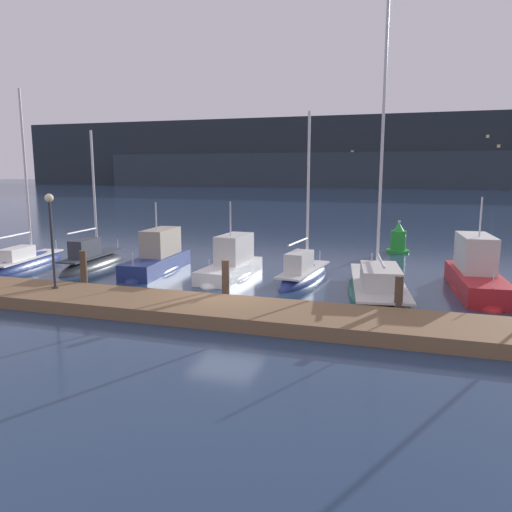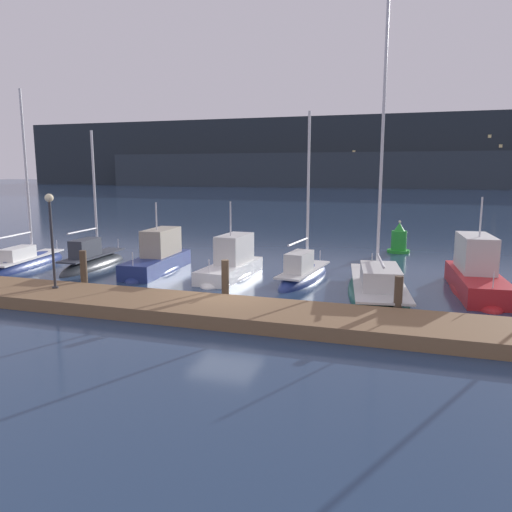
# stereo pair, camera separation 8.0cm
# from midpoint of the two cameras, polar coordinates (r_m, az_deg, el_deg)

# --- Properties ---
(ground_plane) EXTENTS (400.00, 400.00, 0.00)m
(ground_plane) POSITION_cam_midpoint_polar(r_m,az_deg,el_deg) (18.72, -3.62, -5.51)
(ground_plane) COLOR navy
(dock) EXTENTS (34.69, 2.80, 0.45)m
(dock) POSITION_cam_midpoint_polar(r_m,az_deg,el_deg) (17.21, -5.58, -6.14)
(dock) COLOR brown
(dock) RESTS_ON ground
(mooring_pile_1) EXTENTS (0.28, 0.28, 1.72)m
(mooring_pile_1) POSITION_cam_midpoint_polar(r_m,az_deg,el_deg) (21.51, -19.19, -1.68)
(mooring_pile_1) COLOR #4C3D2D
(mooring_pile_1) RESTS_ON ground
(mooring_pile_2) EXTENTS (0.28, 0.28, 1.67)m
(mooring_pile_2) POSITION_cam_midpoint_polar(r_m,az_deg,el_deg) (18.54, -3.62, -3.00)
(mooring_pile_2) COLOR #4C3D2D
(mooring_pile_2) RESTS_ON ground
(mooring_pile_3) EXTENTS (0.28, 0.28, 1.46)m
(mooring_pile_3) POSITION_cam_midpoint_polar(r_m,az_deg,el_deg) (17.38, 15.86, -4.59)
(mooring_pile_3) COLOR #4C3D2D
(mooring_pile_3) RESTS_ON ground
(sailboat_berth_1) EXTENTS (2.32, 6.36, 9.59)m
(sailboat_berth_1) POSITION_cam_midpoint_polar(r_m,az_deg,el_deg) (28.35, -24.85, -0.87)
(sailboat_berth_1) COLOR navy
(sailboat_berth_1) RESTS_ON ground
(sailboat_berth_2) EXTENTS (1.62, 5.58, 7.46)m
(sailboat_berth_2) POSITION_cam_midpoint_polar(r_m,az_deg,el_deg) (26.91, -18.28, -0.83)
(sailboat_berth_2) COLOR #2D3338
(sailboat_berth_2) RESTS_ON ground
(motorboat_berth_3) EXTENTS (1.97, 5.81, 3.90)m
(motorboat_berth_3) POSITION_cam_midpoint_polar(r_m,az_deg,el_deg) (25.03, -11.27, -0.85)
(motorboat_berth_3) COLOR navy
(motorboat_berth_3) RESTS_ON ground
(motorboat_berth_4) EXTENTS (1.92, 5.36, 3.97)m
(motorboat_berth_4) POSITION_cam_midpoint_polar(r_m,az_deg,el_deg) (23.40, -2.98, -1.47)
(motorboat_berth_4) COLOR white
(motorboat_berth_4) RESTS_ON ground
(sailboat_berth_5) EXTENTS (1.95, 5.64, 8.08)m
(sailboat_berth_5) POSITION_cam_midpoint_polar(r_m,az_deg,el_deg) (22.78, 5.31, -2.31)
(sailboat_berth_5) COLOR navy
(sailboat_berth_5) RESTS_ON ground
(sailboat_berth_6) EXTENTS (3.54, 8.67, 12.45)m
(sailboat_berth_6) POSITION_cam_midpoint_polar(r_m,az_deg,el_deg) (20.71, 13.62, -3.86)
(sailboat_berth_6) COLOR #195647
(sailboat_berth_6) RESTS_ON ground
(motorboat_berth_7) EXTENTS (2.36, 6.46, 4.39)m
(motorboat_berth_7) POSITION_cam_midpoint_polar(r_m,az_deg,el_deg) (22.28, 23.72, -2.64)
(motorboat_berth_7) COLOR red
(motorboat_berth_7) RESTS_ON ground
(channel_buoy) EXTENTS (1.35, 1.35, 1.95)m
(channel_buoy) POSITION_cam_midpoint_polar(r_m,az_deg,el_deg) (31.36, 15.87, 1.72)
(channel_buoy) COLOR green
(channel_buoy) RESTS_ON ground
(dock_lamppost) EXTENTS (0.32, 0.32, 3.62)m
(dock_lamppost) POSITION_cam_midpoint_polar(r_m,az_deg,el_deg) (20.34, -22.49, 3.31)
(dock_lamppost) COLOR #2D2D33
(dock_lamppost) RESTS_ON dock
(hillside_backdrop) EXTENTS (240.00, 23.00, 20.05)m
(hillside_backdrop) POSITION_cam_midpoint_polar(r_m,az_deg,el_deg) (151.28, 14.62, 11.15)
(hillside_backdrop) COLOR #232B33
(hillside_backdrop) RESTS_ON ground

